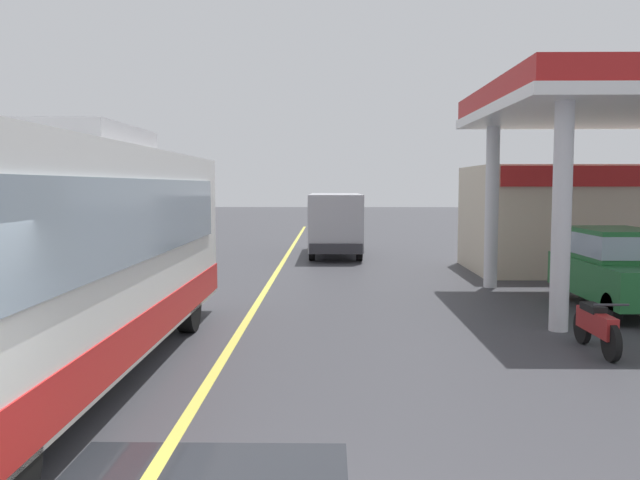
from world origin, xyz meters
TOP-DOWN VIEW (x-y plane):
  - ground at (0.00, 20.00)m, footprint 120.00×120.00m
  - lane_divider_stripe at (0.00, 15.00)m, footprint 0.16×50.00m
  - coach_bus_main at (-2.08, 4.79)m, footprint 2.60×11.04m
  - gas_station_roadside at (9.81, 15.17)m, footprint 9.10×11.95m
  - car_at_pump at (8.13, 10.47)m, footprint 1.70×4.20m
  - minibus_opposing_lane at (1.92, 22.01)m, footprint 2.04×6.13m
  - motorcycle_parked_forecourt at (6.18, 6.67)m, footprint 0.55×1.80m
  - pedestrian_near_pump at (8.53, 12.75)m, footprint 0.55×0.22m

SIDE VIEW (x-z plane):
  - ground at x=0.00m, z-range 0.00..0.00m
  - lane_divider_stripe at x=0.00m, z-range 0.00..0.01m
  - motorcycle_parked_forecourt at x=6.18m, z-range -0.02..0.90m
  - pedestrian_near_pump at x=8.53m, z-range 0.10..1.76m
  - car_at_pump at x=8.13m, z-range 0.10..1.92m
  - minibus_opposing_lane at x=1.92m, z-range 0.25..2.69m
  - coach_bus_main at x=-2.08m, z-range -0.12..3.56m
  - gas_station_roadside at x=9.81m, z-range 0.08..5.18m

